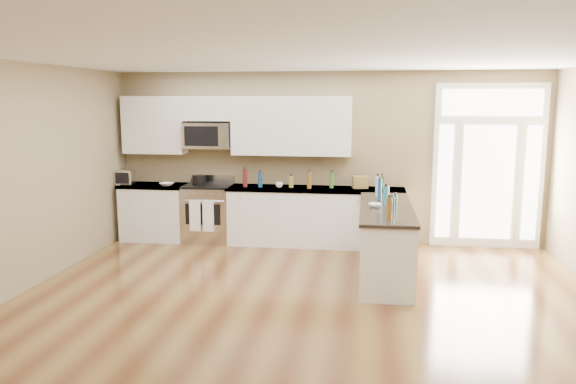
# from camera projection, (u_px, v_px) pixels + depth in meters

# --- Properties ---
(ground) EXTENTS (8.00, 8.00, 0.00)m
(ground) POSITION_uv_depth(u_px,v_px,m) (296.00, 339.00, 5.55)
(ground) COLOR #553018
(room_shell) EXTENTS (8.00, 8.00, 8.00)m
(room_shell) POSITION_uv_depth(u_px,v_px,m) (296.00, 168.00, 5.27)
(room_shell) COLOR #8A7857
(room_shell) RESTS_ON ground
(back_cabinet_left) EXTENTS (1.10, 0.66, 0.94)m
(back_cabinet_left) POSITION_uv_depth(u_px,v_px,m) (155.00, 214.00, 9.48)
(back_cabinet_left) COLOR white
(back_cabinet_left) RESTS_ON ground
(back_cabinet_right) EXTENTS (2.85, 0.66, 0.94)m
(back_cabinet_right) POSITION_uv_depth(u_px,v_px,m) (315.00, 218.00, 9.11)
(back_cabinet_right) COLOR white
(back_cabinet_right) RESTS_ON ground
(peninsula_cabinet) EXTENTS (0.69, 2.32, 0.94)m
(peninsula_cabinet) POSITION_uv_depth(u_px,v_px,m) (385.00, 243.00, 7.54)
(peninsula_cabinet) COLOR white
(peninsula_cabinet) RESTS_ON ground
(upper_cabinet_left) EXTENTS (1.04, 0.33, 0.95)m
(upper_cabinet_left) POSITION_uv_depth(u_px,v_px,m) (155.00, 125.00, 9.38)
(upper_cabinet_left) COLOR white
(upper_cabinet_left) RESTS_ON room_shell
(upper_cabinet_right) EXTENTS (1.94, 0.33, 0.95)m
(upper_cabinet_right) POSITION_uv_depth(u_px,v_px,m) (291.00, 126.00, 9.06)
(upper_cabinet_right) COLOR white
(upper_cabinet_right) RESTS_ON room_shell
(upper_cabinet_short) EXTENTS (0.82, 0.33, 0.40)m
(upper_cabinet_short) POSITION_uv_depth(u_px,v_px,m) (208.00, 108.00, 9.21)
(upper_cabinet_short) COLOR white
(upper_cabinet_short) RESTS_ON room_shell
(microwave) EXTENTS (0.78, 0.41, 0.42)m
(microwave) POSITION_uv_depth(u_px,v_px,m) (208.00, 135.00, 9.24)
(microwave) COLOR silver
(microwave) RESTS_ON room_shell
(entry_door) EXTENTS (1.70, 0.10, 2.60)m
(entry_door) POSITION_uv_depth(u_px,v_px,m) (488.00, 166.00, 8.85)
(entry_door) COLOR white
(entry_door) RESTS_ON ground
(kitchen_range) EXTENTS (0.78, 0.69, 1.08)m
(kitchen_range) POSITION_uv_depth(u_px,v_px,m) (208.00, 213.00, 9.35)
(kitchen_range) COLOR silver
(kitchen_range) RESTS_ON ground
(stockpot) EXTENTS (0.29, 0.29, 0.17)m
(stockpot) POSITION_uv_depth(u_px,v_px,m) (199.00, 179.00, 9.30)
(stockpot) COLOR black
(stockpot) RESTS_ON kitchen_range
(toaster_oven) EXTENTS (0.30, 0.24, 0.25)m
(toaster_oven) POSITION_uv_depth(u_px,v_px,m) (125.00, 177.00, 9.38)
(toaster_oven) COLOR silver
(toaster_oven) RESTS_ON back_cabinet_left
(cardboard_box) EXTENTS (0.27, 0.22, 0.19)m
(cardboard_box) POSITION_uv_depth(u_px,v_px,m) (360.00, 182.00, 9.00)
(cardboard_box) COLOR olive
(cardboard_box) RESTS_ON back_cabinet_right
(bowl_left) EXTENTS (0.28, 0.28, 0.05)m
(bowl_left) POSITION_uv_depth(u_px,v_px,m) (167.00, 184.00, 9.24)
(bowl_left) COLOR white
(bowl_left) RESTS_ON back_cabinet_left
(bowl_peninsula) EXTENTS (0.22, 0.22, 0.05)m
(bowl_peninsula) POSITION_uv_depth(u_px,v_px,m) (375.00, 205.00, 7.39)
(bowl_peninsula) COLOR white
(bowl_peninsula) RESTS_ON peninsula_cabinet
(cup_counter) EXTENTS (0.14, 0.14, 0.09)m
(cup_counter) POSITION_uv_depth(u_px,v_px,m) (279.00, 185.00, 9.05)
(cup_counter) COLOR white
(cup_counter) RESTS_ON back_cabinet_right
(counter_bottles) EXTENTS (2.40, 2.44, 0.30)m
(counter_bottles) POSITION_uv_depth(u_px,v_px,m) (337.00, 188.00, 8.18)
(counter_bottles) COLOR #19591E
(counter_bottles) RESTS_ON back_cabinet_right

